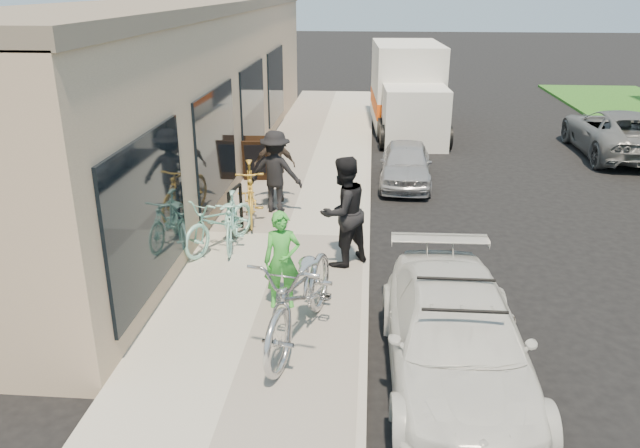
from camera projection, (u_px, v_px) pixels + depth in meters
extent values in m
plane|color=black|center=(395.00, 326.00, 8.96)|extent=(120.00, 120.00, 0.00)
cube|color=#ACA89B|center=(285.00, 238.00, 11.88)|extent=(3.00, 34.00, 0.15)
cube|color=#A59F96|center=(366.00, 241.00, 11.77)|extent=(0.12, 34.00, 0.13)
cube|color=tan|center=(185.00, 91.00, 16.08)|extent=(3.50, 20.00, 4.00)
cube|color=#706455|center=(178.00, 5.00, 15.33)|extent=(3.60, 20.00, 0.25)
cube|color=black|center=(149.00, 215.00, 8.65)|extent=(0.06, 3.00, 2.20)
cube|color=black|center=(216.00, 145.00, 12.37)|extent=(0.06, 3.00, 2.20)
cube|color=black|center=(253.00, 108.00, 16.09)|extent=(0.06, 3.00, 2.20)
cube|color=black|center=(276.00, 85.00, 19.81)|extent=(0.06, 3.00, 2.20)
cylinder|color=black|center=(230.00, 217.00, 11.47)|extent=(0.06, 0.06, 0.88)
cylinder|color=black|center=(241.00, 206.00, 12.00)|extent=(0.06, 0.06, 0.88)
cylinder|color=black|center=(234.00, 189.00, 11.58)|extent=(0.16, 0.59, 0.06)
cube|color=black|center=(255.00, 161.00, 14.83)|extent=(0.63, 0.29, 1.01)
cube|color=black|center=(257.00, 157.00, 15.18)|extent=(0.63, 0.29, 1.01)
cube|color=black|center=(255.00, 159.00, 14.78)|extent=(0.50, 0.20, 0.72)
imported|color=silver|center=(455.00, 339.00, 7.51)|extent=(1.75, 4.15, 1.20)
cylinder|color=black|center=(465.00, 312.00, 6.87)|extent=(0.95, 0.04, 0.04)
cylinder|color=black|center=(456.00, 280.00, 7.61)|extent=(0.95, 0.04, 0.04)
imported|color=#A8A8AD|center=(406.00, 163.00, 15.15)|extent=(1.37, 3.08, 1.03)
cube|color=silver|center=(415.00, 117.00, 18.59)|extent=(1.95, 1.95, 1.76)
cube|color=black|center=(415.00, 105.00, 18.45)|extent=(1.72, 0.15, 0.84)
cube|color=silver|center=(406.00, 84.00, 20.98)|extent=(2.34, 4.01, 2.69)
cube|color=#ED500D|center=(405.00, 102.00, 21.20)|extent=(2.36, 4.03, 0.51)
cylinder|color=black|center=(384.00, 137.00, 18.36)|extent=(0.27, 0.75, 0.74)
cylinder|color=black|center=(447.00, 138.00, 18.32)|extent=(0.27, 0.75, 0.74)
cylinder|color=black|center=(382.00, 130.00, 19.31)|extent=(0.27, 0.75, 0.74)
cylinder|color=black|center=(442.00, 130.00, 19.27)|extent=(0.27, 0.75, 0.74)
cylinder|color=black|center=(375.00, 109.00, 22.60)|extent=(0.27, 0.75, 0.74)
cylinder|color=black|center=(427.00, 109.00, 22.56)|extent=(0.27, 0.75, 0.74)
imported|color=slate|center=(617.00, 133.00, 17.71)|extent=(2.23, 4.69, 1.29)
imported|color=#B4B3B6|center=(301.00, 294.00, 8.11)|extent=(1.39, 2.69, 1.35)
imported|color=green|center=(282.00, 260.00, 8.96)|extent=(0.58, 0.43, 1.46)
imported|color=black|center=(343.00, 212.00, 10.28)|extent=(1.14, 1.14, 1.86)
imported|color=#95DFCF|center=(232.00, 221.00, 11.14)|extent=(0.63, 1.64, 0.96)
imported|color=#95DFCF|center=(220.00, 221.00, 11.10)|extent=(1.40, 1.98, 0.99)
imported|color=gold|center=(250.00, 192.00, 12.39)|extent=(0.91, 1.98, 1.15)
imported|color=black|center=(276.00, 172.00, 12.75)|extent=(1.20, 0.82, 1.70)
imported|color=#4E4138|center=(275.00, 166.00, 13.48)|extent=(0.95, 0.53, 1.54)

